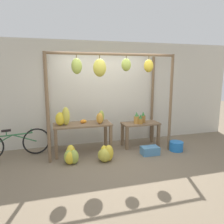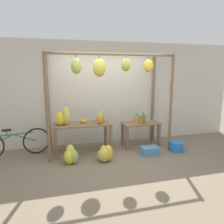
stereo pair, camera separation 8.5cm
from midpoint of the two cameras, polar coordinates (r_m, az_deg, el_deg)
name	(u,v)px [view 1 (the left image)]	position (r m, az deg, el deg)	size (l,w,h in m)	color
ground_plane	(118,161)	(5.08, 1.16, -12.67)	(20.00, 20.00, 0.00)	#756651
shop_wall_back	(103,93)	(6.10, -2.86, 4.90)	(8.00, 0.08, 2.80)	beige
stall_awning	(109,80)	(5.17, -1.20, 8.38)	(3.04, 1.18, 2.41)	brown
display_table_main	(82,129)	(5.44, -8.16, -4.30)	(1.40, 0.61, 0.74)	brown
display_table_side	(140,128)	(5.95, 7.01, -4.15)	(1.00, 0.47, 0.64)	brown
banana_pile_on_table	(63,117)	(5.29, -13.09, -1.39)	(0.40, 0.30, 0.44)	gold
orange_pile	(84,121)	(5.45, -7.83, -2.45)	(0.16, 0.11, 0.09)	orange
pineapple_cluster	(139,119)	(5.84, 6.78, -1.76)	(0.34, 0.25, 0.31)	olive
banana_pile_ground_left	(71,156)	(4.98, -11.16, -11.22)	(0.38, 0.41, 0.40)	#9EB247
banana_pile_ground_right	(105,154)	(5.02, -2.21, -10.95)	(0.45, 0.39, 0.37)	gold
fruit_crate_white	(150,151)	(5.48, 9.43, -9.92)	(0.43, 0.27, 0.20)	#4C84B2
blue_bucket	(176,146)	(5.88, 16.03, -8.56)	(0.35, 0.35, 0.24)	blue
parked_bicycle	(13,144)	(5.66, -24.77, -7.52)	(1.65, 0.37, 0.69)	black
papaya_pile	(100,118)	(5.39, -3.49, -1.45)	(0.28, 0.36, 0.30)	gold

